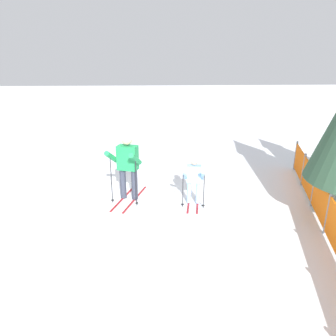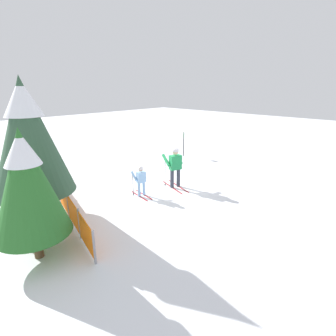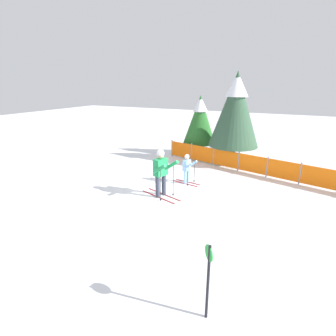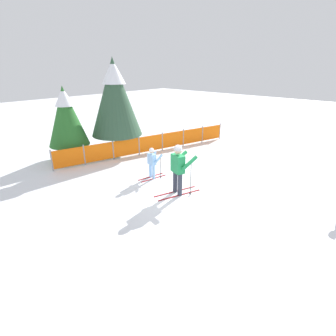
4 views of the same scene
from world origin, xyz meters
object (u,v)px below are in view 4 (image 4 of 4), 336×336
Objects in this scene: skier_child at (152,160)px; conifer_near at (66,115)px; conifer_far at (115,96)px; safety_fence at (151,143)px; skier_adult at (179,165)px.

skier_child is 4.69m from conifer_near.
safety_fence is at bearing -43.09° from conifer_far.
skier_child is 0.13× the size of safety_fence.
skier_child is (0.33, 1.61, -0.32)m from skier_adult.
safety_fence is at bearing -31.21° from conifer_near.
skier_adult is at bearing -104.66° from conifer_far.
conifer_near is at bearing 112.86° from skier_child.
conifer_far is at bearing 83.15° from skier_child.
skier_child is at bearing -132.54° from safety_fence.
safety_fence is at bearing 75.51° from skier_adult.
skier_adult is 0.53× the size of conifer_near.
conifer_far is 1.35× the size of conifer_near.
skier_adult is 4.77m from safety_fence.
conifer_far is at bearing 93.09° from skier_adult.
safety_fence is 2.04× the size of conifer_far.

